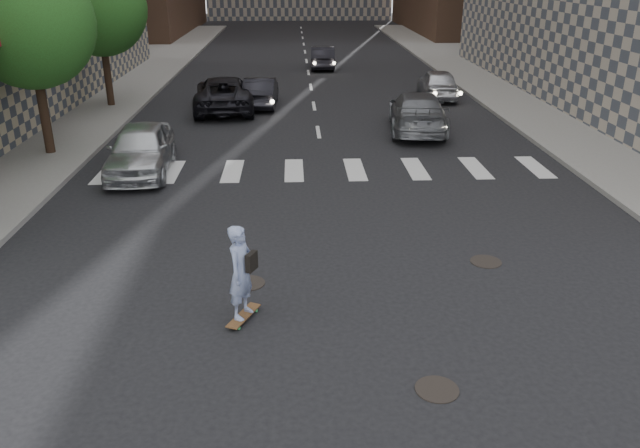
# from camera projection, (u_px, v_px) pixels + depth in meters

# --- Properties ---
(ground) EXTENTS (160.00, 160.00, 0.00)m
(ground) POSITION_uv_depth(u_px,v_px,m) (348.00, 311.00, 12.10)
(ground) COLOR black
(ground) RESTS_ON ground
(sidewalk_left) EXTENTS (13.00, 80.00, 0.15)m
(sidewalk_left) POSITION_uv_depth(u_px,v_px,m) (12.00, 103.00, 29.93)
(sidewalk_left) COLOR gray
(sidewalk_left) RESTS_ON ground
(sidewalk_right) EXTENTS (13.00, 80.00, 0.15)m
(sidewalk_right) POSITION_uv_depth(u_px,v_px,m) (603.00, 98.00, 31.10)
(sidewalk_right) COLOR gray
(sidewalk_right) RESTS_ON ground
(tree_b) EXTENTS (4.20, 4.20, 6.60)m
(tree_b) POSITION_uv_depth(u_px,v_px,m) (31.00, 17.00, 20.20)
(tree_b) COLOR #382619
(tree_b) RESTS_ON sidewalk_left
(tree_c) EXTENTS (4.20, 4.20, 6.60)m
(tree_c) POSITION_uv_depth(u_px,v_px,m) (100.00, 3.00, 27.58)
(tree_c) COLOR #382619
(tree_c) RESTS_ON sidewalk_left
(manhole_a) EXTENTS (0.70, 0.70, 0.02)m
(manhole_a) POSITION_uv_depth(u_px,v_px,m) (437.00, 389.00, 9.84)
(manhole_a) COLOR black
(manhole_a) RESTS_ON ground
(manhole_b) EXTENTS (0.70, 0.70, 0.02)m
(manhole_b) POSITION_uv_depth(u_px,v_px,m) (248.00, 283.00, 13.12)
(manhole_b) COLOR black
(manhole_b) RESTS_ON ground
(manhole_c) EXTENTS (0.70, 0.70, 0.02)m
(manhole_c) POSITION_uv_depth(u_px,v_px,m) (486.00, 262.00, 14.08)
(manhole_c) COLOR black
(manhole_c) RESTS_ON ground
(skateboarder) EXTENTS (0.67, 0.98, 1.92)m
(skateboarder) POSITION_uv_depth(u_px,v_px,m) (242.00, 272.00, 11.40)
(skateboarder) COLOR brown
(skateboarder) RESTS_ON ground
(silver_sedan) EXTENTS (2.10, 4.68, 1.56)m
(silver_sedan) POSITION_uv_depth(u_px,v_px,m) (141.00, 149.00, 19.84)
(silver_sedan) COLOR silver
(silver_sedan) RESTS_ON ground
(traffic_car_a) EXTENTS (1.59, 4.20, 1.37)m
(traffic_car_a) POSITION_uv_depth(u_px,v_px,m) (261.00, 92.00, 29.35)
(traffic_car_a) COLOR black
(traffic_car_a) RESTS_ON ground
(traffic_car_b) EXTENTS (2.82, 5.60, 1.56)m
(traffic_car_b) POSITION_uv_depth(u_px,v_px,m) (417.00, 112.00, 24.87)
(traffic_car_b) COLOR slate
(traffic_car_b) RESTS_ON ground
(traffic_car_c) EXTENTS (3.02, 5.78, 1.55)m
(traffic_car_c) POSITION_uv_depth(u_px,v_px,m) (224.00, 94.00, 28.41)
(traffic_car_c) COLOR black
(traffic_car_c) RESTS_ON ground
(traffic_car_d) EXTENTS (2.05, 4.40, 1.46)m
(traffic_car_d) POSITION_uv_depth(u_px,v_px,m) (438.00, 83.00, 31.12)
(traffic_car_d) COLOR silver
(traffic_car_d) RESTS_ON ground
(traffic_car_e) EXTENTS (1.60, 4.27, 1.39)m
(traffic_car_e) POSITION_uv_depth(u_px,v_px,m) (323.00, 57.00, 40.09)
(traffic_car_e) COLOR black
(traffic_car_e) RESTS_ON ground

